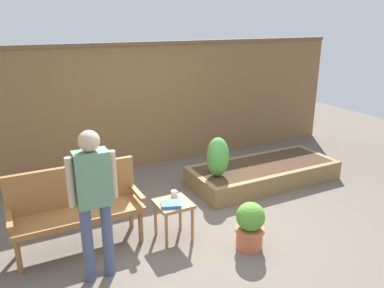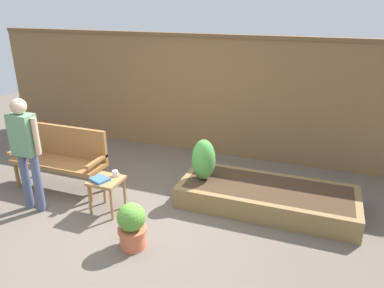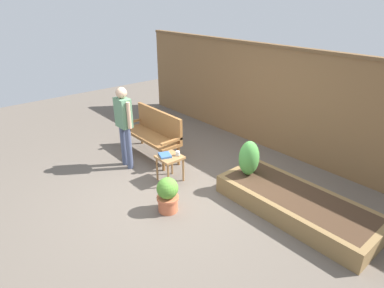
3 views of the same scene
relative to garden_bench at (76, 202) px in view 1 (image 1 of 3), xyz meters
name	(u,v)px [view 1 (image 1 of 3)]	position (x,y,z in m)	size (l,w,h in m)	color
ground_plane	(206,234)	(1.42, -0.50, -0.54)	(14.00, 14.00, 0.00)	#60564C
fence_back	(133,106)	(1.42, 2.10, 0.55)	(8.40, 0.14, 2.16)	brown
garden_bench	(76,202)	(0.00, 0.00, 0.00)	(1.44, 0.48, 0.94)	#936033
side_table	(173,209)	(1.03, -0.40, -0.15)	(0.40, 0.40, 0.48)	#9E7042
cup_on_table	(174,194)	(1.10, -0.27, -0.02)	(0.11, 0.07, 0.08)	silver
book_on_table	(171,204)	(0.98, -0.46, -0.05)	(0.22, 0.19, 0.04)	#38609E
potted_boxwood	(250,225)	(1.73, -0.97, -0.25)	(0.34, 0.34, 0.56)	#C66642
raised_planter_bed	(263,173)	(3.02, 0.47, -0.39)	(2.40, 1.00, 0.30)	olive
shrub_near_bench	(218,157)	(2.12, 0.41, 0.05)	(0.33, 0.33, 0.60)	brown
person_by_bench	(94,194)	(0.07, -0.70, 0.39)	(0.47, 0.20, 1.56)	#475170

